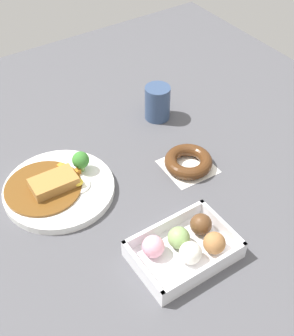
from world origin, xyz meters
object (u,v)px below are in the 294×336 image
curry_plate (58,187)px  chocolate_ring_donut (188,162)px  donut_box (185,247)px  coffee_mug (157,103)px

curry_plate → chocolate_ring_donut: 0.31m
donut_box → coffee_mug: size_ratio=2.15×
coffee_mug → donut_box: bearing=62.5°
chocolate_ring_donut → coffee_mug: bearing=-103.9°
curry_plate → coffee_mug: (-0.35, -0.11, 0.03)m
coffee_mug → curry_plate: bearing=17.5°
chocolate_ring_donut → coffee_mug: 0.21m
donut_box → chocolate_ring_donut: bearing=-128.7°
curry_plate → chocolate_ring_donut: (-0.30, 0.10, 0.00)m
curry_plate → coffee_mug: coffee_mug is taller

